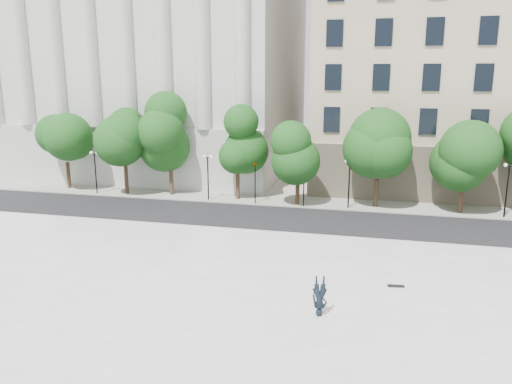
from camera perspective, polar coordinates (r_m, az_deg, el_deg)
ground at (r=22.55m, az=-8.54°, el=-15.98°), size 160.00×160.00×0.00m
plaza at (r=24.93m, az=-5.97°, el=-12.31°), size 44.00×22.00×0.45m
street at (r=38.55m, az=1.33°, el=-3.19°), size 60.00×8.00×0.02m
far_sidewalk at (r=44.22m, az=2.94°, el=-0.97°), size 60.00×4.00×0.12m
building_west at (r=61.87m, az=-10.55°, el=14.90°), size 31.50×27.65×25.60m
building_east at (r=58.42m, az=26.13°, el=12.19°), size 36.00×26.15×23.00m
traffic_light_west at (r=42.22m, az=-0.10°, el=3.41°), size 0.76×1.77×4.20m
traffic_light_east at (r=41.48m, az=5.54°, el=3.10°), size 0.66×1.67×4.16m
person_lying at (r=23.07m, az=7.26°, el=-13.25°), size 0.96×1.94×0.51m
skateboard at (r=26.72m, az=15.70°, el=-10.31°), size 0.85×0.30×0.09m
street_trees at (r=42.76m, az=3.33°, el=5.62°), size 44.83×5.01×8.25m
lamp_posts at (r=42.21m, az=2.94°, el=2.29°), size 36.03×0.28×4.36m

